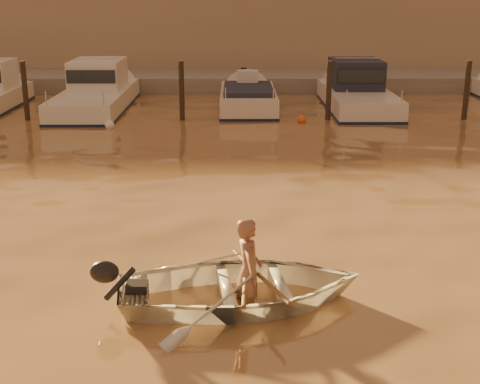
{
  "coord_description": "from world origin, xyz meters",
  "views": [
    {
      "loc": [
        1.59,
        -8.85,
        4.35
      ],
      "look_at": [
        1.69,
        2.88,
        0.75
      ],
      "focal_mm": 50.0,
      "sensor_mm": 36.0,
      "label": 1
    }
  ],
  "objects_px": {
    "dinghy": "(242,287)",
    "moored_boat_2": "(96,92)",
    "moored_boat_3": "(248,103)",
    "waterfront_building": "(204,27)",
    "moored_boat_4": "(358,92)",
    "person": "(249,271)"
  },
  "relations": [
    {
      "from": "moored_boat_2",
      "to": "moored_boat_3",
      "type": "relative_size",
      "value": 1.32
    },
    {
      "from": "moored_boat_3",
      "to": "waterfront_building",
      "type": "distance_m",
      "value": 11.41
    },
    {
      "from": "waterfront_building",
      "to": "moored_boat_3",
      "type": "bearing_deg",
      "value": -79.21
    },
    {
      "from": "moored_boat_2",
      "to": "waterfront_building",
      "type": "xyz_separation_m",
      "value": [
        3.58,
        11.0,
        1.77
      ]
    },
    {
      "from": "moored_boat_4",
      "to": "waterfront_building",
      "type": "relative_size",
      "value": 0.15
    },
    {
      "from": "moored_boat_4",
      "to": "waterfront_building",
      "type": "bearing_deg",
      "value": 119.4
    },
    {
      "from": "waterfront_building",
      "to": "moored_boat_4",
      "type": "bearing_deg",
      "value": -60.6
    },
    {
      "from": "moored_boat_2",
      "to": "moored_boat_4",
      "type": "relative_size",
      "value": 1.1
    },
    {
      "from": "dinghy",
      "to": "waterfront_building",
      "type": "bearing_deg",
      "value": -4.4
    },
    {
      "from": "moored_boat_3",
      "to": "waterfront_building",
      "type": "bearing_deg",
      "value": 100.79
    },
    {
      "from": "moored_boat_3",
      "to": "waterfront_building",
      "type": "height_order",
      "value": "waterfront_building"
    },
    {
      "from": "moored_boat_2",
      "to": "waterfront_building",
      "type": "height_order",
      "value": "waterfront_building"
    },
    {
      "from": "moored_boat_3",
      "to": "moored_boat_4",
      "type": "distance_m",
      "value": 4.12
    },
    {
      "from": "moored_boat_2",
      "to": "moored_boat_4",
      "type": "distance_m",
      "value": 9.78
    },
    {
      "from": "moored_boat_4",
      "to": "waterfront_building",
      "type": "distance_m",
      "value": 12.75
    },
    {
      "from": "person",
      "to": "waterfront_building",
      "type": "height_order",
      "value": "waterfront_building"
    },
    {
      "from": "dinghy",
      "to": "moored_boat_2",
      "type": "relative_size",
      "value": 0.45
    },
    {
      "from": "person",
      "to": "waterfront_building",
      "type": "bearing_deg",
      "value": -4.19
    },
    {
      "from": "moored_boat_2",
      "to": "person",
      "type": "bearing_deg",
      "value": -71.57
    },
    {
      "from": "person",
      "to": "moored_boat_3",
      "type": "distance_m",
      "value": 16.11
    },
    {
      "from": "moored_boat_2",
      "to": "dinghy",
      "type": "bearing_deg",
      "value": -71.9
    },
    {
      "from": "dinghy",
      "to": "moored_boat_2",
      "type": "distance_m",
      "value": 16.96
    }
  ]
}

